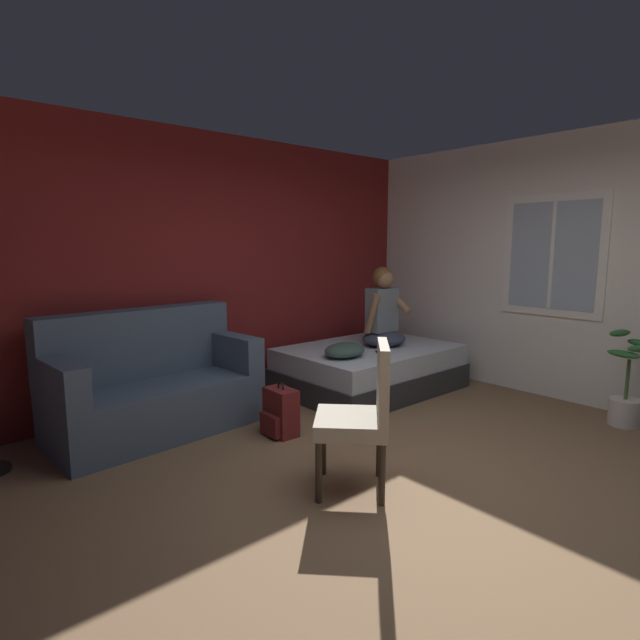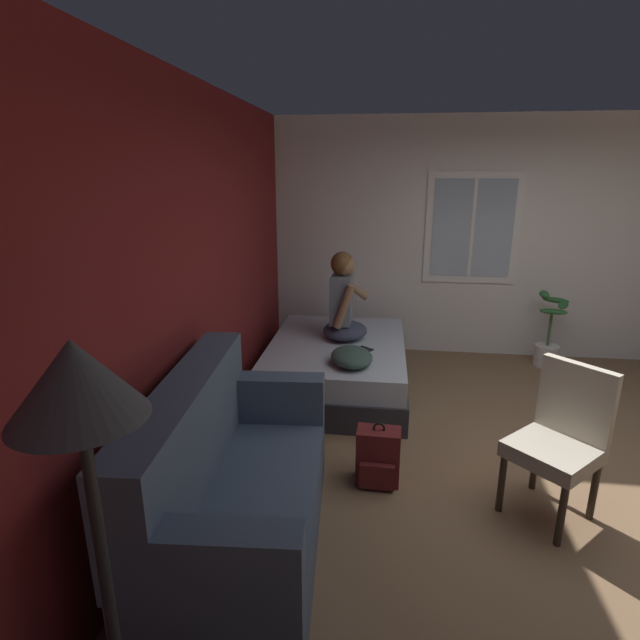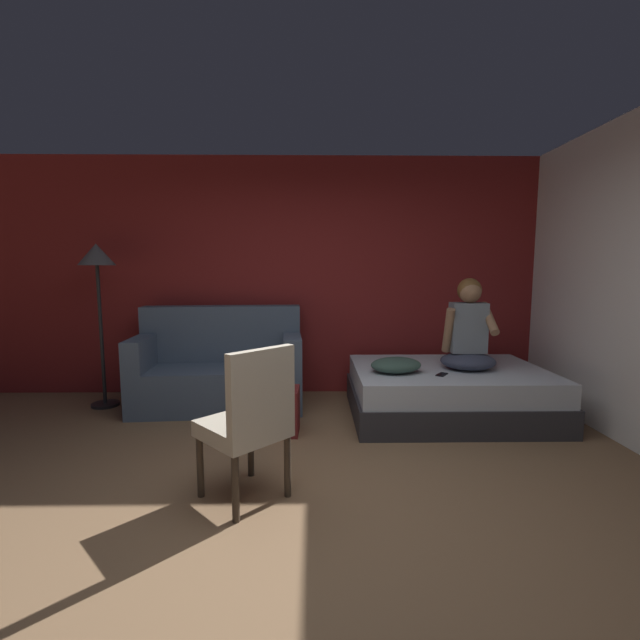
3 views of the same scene
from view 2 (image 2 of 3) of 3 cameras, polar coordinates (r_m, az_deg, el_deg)
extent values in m
plane|color=brown|center=(4.13, 26.69, -15.97)|extent=(40.00, 40.00, 0.00)
cube|color=maroon|center=(3.62, -14.82, 4.10)|extent=(10.15, 0.16, 2.70)
cube|color=silver|center=(6.13, 20.50, 8.57)|extent=(0.16, 6.70, 2.70)
cube|color=white|center=(5.95, 17.01, 9.98)|extent=(0.02, 1.04, 1.24)
cube|color=#9EB2C6|center=(5.93, 17.04, 9.96)|extent=(0.01, 0.88, 1.08)
cube|color=white|center=(5.93, 17.04, 9.96)|extent=(0.01, 0.04, 1.08)
cube|color=#2D2D33|center=(5.05, 1.93, -6.36)|extent=(1.88, 1.35, 0.26)
cube|color=silver|center=(4.96, 1.96, -3.81)|extent=(1.83, 1.31, 0.22)
cube|color=#47566B|center=(3.07, -8.39, -21.34)|extent=(1.75, 0.92, 0.44)
cube|color=#47566B|center=(2.86, -14.87, -12.42)|extent=(1.71, 0.36, 0.60)
cube|color=#47566B|center=(2.27, -13.04, -25.37)|extent=(0.24, 0.81, 0.32)
cube|color=#47566B|center=(3.51, -6.17, -8.79)|extent=(0.24, 0.81, 0.32)
cylinder|color=#382D23|center=(3.53, 20.03, -17.11)|extent=(0.04, 0.04, 0.40)
cylinder|color=#382D23|center=(3.38, 25.86, -19.48)|extent=(0.04, 0.04, 0.40)
cylinder|color=#382D23|center=(3.82, 23.38, -14.71)|extent=(0.04, 0.04, 0.40)
cylinder|color=#382D23|center=(3.69, 28.82, -16.71)|extent=(0.04, 0.04, 0.40)
cube|color=#B2A893|center=(3.47, 25.03, -13.49)|extent=(0.65, 0.65, 0.10)
cube|color=#B2A893|center=(3.51, 27.19, -8.14)|extent=(0.37, 0.36, 0.48)
ellipsoid|color=#383D51|center=(5.05, 2.88, -1.17)|extent=(0.54, 0.46, 0.16)
cube|color=slate|center=(4.96, 2.48, 2.38)|extent=(0.34, 0.21, 0.48)
cylinder|color=#936B4C|center=(4.77, 2.77, 1.53)|extent=(0.09, 0.21, 0.44)
cylinder|color=#936B4C|center=(5.10, 3.63, 3.89)|extent=(0.09, 0.38, 0.29)
sphere|color=#936B4C|center=(4.89, 2.76, 6.29)|extent=(0.21, 0.21, 0.21)
ellipsoid|color=brown|center=(4.89, 2.53, 6.47)|extent=(0.24, 0.23, 0.23)
cube|color=maroon|center=(3.62, 6.66, -15.16)|extent=(0.19, 0.31, 0.40)
cube|color=maroon|center=(3.58, 6.50, -17.35)|extent=(0.06, 0.24, 0.18)
torus|color=black|center=(3.51, 6.77, -12.18)|extent=(0.02, 0.09, 0.09)
ellipsoid|color=#385147|center=(4.37, 3.64, -4.21)|extent=(0.55, 0.45, 0.14)
cube|color=black|center=(4.76, 5.26, -3.28)|extent=(0.14, 0.16, 0.01)
cylinder|color=black|center=(1.90, -22.50, -30.07)|extent=(0.04, 0.04, 1.45)
cone|color=#4C4C51|center=(1.44, -26.19, -6.11)|extent=(0.36, 0.36, 0.22)
cylinder|color=silver|center=(6.15, 24.42, -3.71)|extent=(0.26, 0.26, 0.24)
cylinder|color=#426033|center=(6.06, 24.76, -1.05)|extent=(0.03, 0.03, 0.36)
ellipsoid|color=#2D6B33|center=(5.90, 25.13, 0.89)|extent=(0.15, 0.29, 0.06)
ellipsoid|color=#2D6B33|center=(6.08, 25.33, 2.07)|extent=(0.22, 0.29, 0.06)
ellipsoid|color=#2D6B33|center=(5.95, 24.25, 2.72)|extent=(0.29, 0.15, 0.06)
ellipsoid|color=#2D6B33|center=(5.97, 26.04, 1.55)|extent=(0.30, 0.21, 0.06)
camera|label=1|loc=(3.38, 83.48, -7.00)|focal=28.00mm
camera|label=3|loc=(4.97, 54.57, 1.93)|focal=24.00mm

